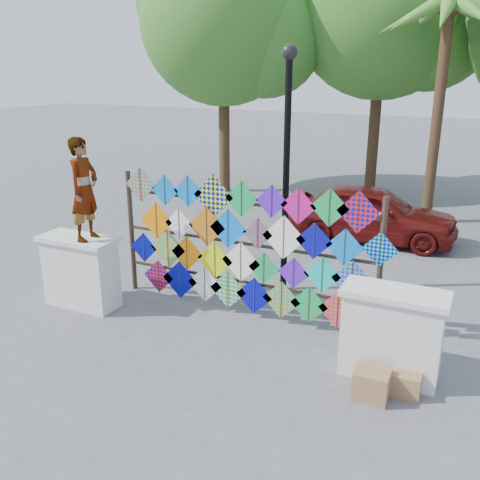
# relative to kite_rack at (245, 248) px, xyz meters

# --- Properties ---
(ground) EXTENTS (80.00, 80.00, 0.00)m
(ground) POSITION_rel_kite_rack_xyz_m (-0.08, -0.72, -1.19)
(ground) COLOR slate
(ground) RESTS_ON ground
(parapet_left) EXTENTS (1.40, 0.65, 1.28)m
(parapet_left) POSITION_rel_kite_rack_xyz_m (-2.78, -0.92, -0.54)
(parapet_left) COLOR white
(parapet_left) RESTS_ON ground
(parapet_right) EXTENTS (1.40, 0.65, 1.28)m
(parapet_right) POSITION_rel_kite_rack_xyz_m (2.62, -0.92, -0.54)
(parapet_right) COLOR white
(parapet_right) RESTS_ON ground
(kite_rack) EXTENTS (4.93, 0.24, 2.40)m
(kite_rack) POSITION_rel_kite_rack_xyz_m (0.00, 0.00, 0.00)
(kite_rack) COLOR #32271C
(kite_rack) RESTS_ON ground
(tree_west) EXTENTS (5.85, 5.20, 8.01)m
(tree_west) POSITION_rel_kite_rack_xyz_m (-4.48, 8.31, 4.19)
(tree_west) COLOR #4B3320
(tree_west) RESTS_ON ground
(tree_mid) EXTENTS (6.30, 5.60, 8.61)m
(tree_mid) POSITION_rel_kite_rack_xyz_m (0.02, 10.31, 4.58)
(tree_mid) COLOR #4B3320
(tree_mid) RESTS_ON ground
(palm_tree) EXTENTS (3.62, 3.62, 5.83)m
(palm_tree) POSITION_rel_kite_rack_xyz_m (2.12, 7.28, 3.76)
(palm_tree) COLOR #4B3320
(palm_tree) RESTS_ON ground
(vendor_woman) EXTENTS (0.47, 0.67, 1.74)m
(vendor_woman) POSITION_rel_kite_rack_xyz_m (-2.54, -0.92, 0.95)
(vendor_woman) COLOR #99999E
(vendor_woman) RESTS_ON parapet_left
(sedan) EXTENTS (4.10, 1.82, 1.37)m
(sedan) POSITION_rel_kite_rack_xyz_m (1.07, 5.01, -0.51)
(sedan) COLOR #5C110F
(sedan) RESTS_ON ground
(lamppost) EXTENTS (0.28, 0.28, 4.46)m
(lamppost) POSITION_rel_kite_rack_xyz_m (0.22, 1.28, 1.50)
(lamppost) COLOR black
(lamppost) RESTS_ON ground
(cardboard_box_near) EXTENTS (0.44, 0.39, 0.39)m
(cardboard_box_near) POSITION_rel_kite_rack_xyz_m (2.52, -1.55, -1.00)
(cardboard_box_near) COLOR #926446
(cardboard_box_near) RESTS_ON ground
(cardboard_box_far) EXTENTS (0.37, 0.34, 0.31)m
(cardboard_box_far) POSITION_rel_kite_rack_xyz_m (2.91, -1.27, -1.04)
(cardboard_box_far) COLOR #926446
(cardboard_box_far) RESTS_ON ground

